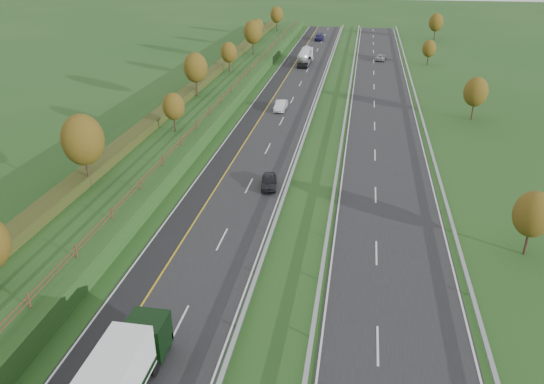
{
  "coord_description": "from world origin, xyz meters",
  "views": [
    {
      "loc": [
        12.89,
        -17.82,
        24.79
      ],
      "look_at": [
        4.85,
        29.29,
        2.2
      ],
      "focal_mm": 35.0,
      "sensor_mm": 36.0,
      "label": 1
    }
  ],
  "objects_px": {
    "car_small_far": "(319,37)",
    "road_tanker": "(305,55)",
    "car_silver_mid": "(281,105)",
    "car_dark_near": "(269,182)",
    "car_oncoming": "(380,57)"
  },
  "relations": [
    {
      "from": "car_silver_mid",
      "to": "road_tanker",
      "type": "bearing_deg",
      "value": 91.26
    },
    {
      "from": "car_dark_near",
      "to": "car_small_far",
      "type": "distance_m",
      "value": 98.81
    },
    {
      "from": "car_dark_near",
      "to": "car_small_far",
      "type": "relative_size",
      "value": 0.75
    },
    {
      "from": "car_small_far",
      "to": "car_oncoming",
      "type": "relative_size",
      "value": 1.18
    },
    {
      "from": "car_dark_near",
      "to": "car_small_far",
      "type": "height_order",
      "value": "car_small_far"
    },
    {
      "from": "car_silver_mid",
      "to": "car_small_far",
      "type": "distance_m",
      "value": 68.93
    },
    {
      "from": "car_silver_mid",
      "to": "car_dark_near",
      "type": "bearing_deg",
      "value": -82.78
    },
    {
      "from": "car_oncoming",
      "to": "road_tanker",
      "type": "bearing_deg",
      "value": 28.89
    },
    {
      "from": "car_small_far",
      "to": "road_tanker",
      "type": "bearing_deg",
      "value": -91.14
    },
    {
      "from": "car_dark_near",
      "to": "road_tanker",
      "type": "bearing_deg",
      "value": 85.44
    },
    {
      "from": "car_small_far",
      "to": "car_oncoming",
      "type": "height_order",
      "value": "car_small_far"
    },
    {
      "from": "car_dark_near",
      "to": "car_small_far",
      "type": "xyz_separation_m",
      "value": [
        -3.2,
        98.76,
        0.1
      ]
    },
    {
      "from": "car_small_far",
      "to": "car_silver_mid",
      "type": "bearing_deg",
      "value": -90.63
    },
    {
      "from": "car_silver_mid",
      "to": "car_oncoming",
      "type": "height_order",
      "value": "car_silver_mid"
    },
    {
      "from": "road_tanker",
      "to": "car_dark_near",
      "type": "relative_size",
      "value": 2.73
    }
  ]
}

